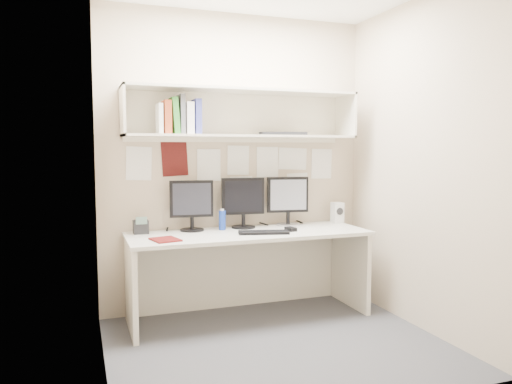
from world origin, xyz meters
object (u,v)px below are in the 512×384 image
object	(u,v)px
keyboard	(264,232)
monitor_right	(288,199)
monitor_left	(192,203)
speaker	(337,213)
desk_phone	(141,227)
monitor_center	(243,200)
desk	(249,274)
maroon_notebook	(165,240)

from	to	relation	value
keyboard	monitor_right	bearing A→B (deg)	57.84
monitor_left	speaker	bearing A→B (deg)	4.53
desk_phone	monitor_right	bearing A→B (deg)	-0.12
monitor_center	keyboard	bearing A→B (deg)	-74.17
desk	speaker	xyz separation A→B (m)	(0.94, 0.19, 0.46)
monitor_left	keyboard	world-z (taller)	monitor_left
monitor_right	desk_phone	world-z (taller)	monitor_right
monitor_left	monitor_right	xyz separation A→B (m)	(0.88, -0.00, 0.01)
desk	keyboard	xyz separation A→B (m)	(0.09, -0.13, 0.37)
desk	monitor_left	world-z (taller)	monitor_left
speaker	maroon_notebook	distance (m)	1.70
monitor_center	keyboard	distance (m)	0.42
speaker	desk	bearing A→B (deg)	-170.37
monitor_center	keyboard	world-z (taller)	monitor_center
monitor_center	desk_phone	world-z (taller)	monitor_center
monitor_left	maroon_notebook	distance (m)	0.53
desk	keyboard	world-z (taller)	keyboard
monitor_center	desk_phone	distance (m)	0.90
monitor_left	speaker	distance (m)	1.38
monitor_left	monitor_right	world-z (taller)	monitor_right
desk	desk_phone	distance (m)	0.98
monitor_left	maroon_notebook	world-z (taller)	monitor_left
monitor_right	speaker	world-z (taller)	monitor_right
monitor_center	maroon_notebook	world-z (taller)	monitor_center
desk	monitor_center	distance (m)	0.64
monitor_center	monitor_right	bearing A→B (deg)	5.54
desk	desk_phone	size ratio (longest dim) A/B	13.80
monitor_left	desk	bearing A→B (deg)	-21.04
monitor_left	monitor_center	distance (m)	0.46
maroon_notebook	desk	bearing A→B (deg)	-0.40
desk_phone	monitor_left	bearing A→B (deg)	0.56
monitor_right	maroon_notebook	xyz separation A→B (m)	(-1.17, -0.38, -0.24)
speaker	desk_phone	bearing A→B (deg)	177.51
monitor_right	maroon_notebook	size ratio (longest dim) A/B	1.93
desk	speaker	world-z (taller)	speaker
monitor_left	desk_phone	distance (m)	0.46
monitor_left	desk_phone	bearing A→B (deg)	-173.23
desk	monitor_center	world-z (taller)	monitor_center
monitor_right	maroon_notebook	world-z (taller)	monitor_right
monitor_center	speaker	distance (m)	0.93
monitor_left	monitor_right	bearing A→B (deg)	5.76
desk	desk_phone	world-z (taller)	desk_phone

